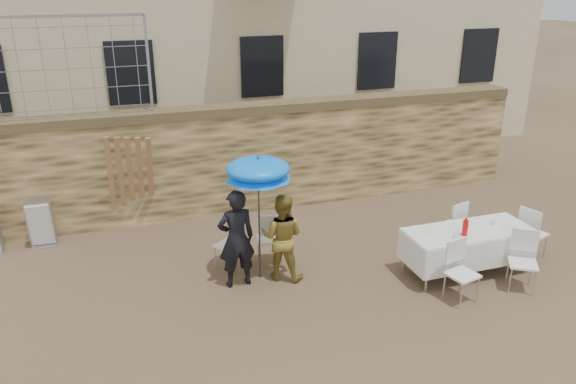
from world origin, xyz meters
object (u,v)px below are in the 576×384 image
object	(u,v)px
umbrella	(258,173)
table_chair_side	(533,232)
banquet_table	(469,232)
table_chair_front_left	(463,273)
table_chair_front_right	(523,262)
soda_bottle	(465,228)
woman_dress	(282,237)
couple_chair_right	(270,237)
man_suit	(236,239)
couple_chair_left	(230,243)
table_chair_back	(450,225)
chair_stack_right	(41,220)

from	to	relation	value
umbrella	table_chair_side	bearing A→B (deg)	-9.44
banquet_table	table_chair_front_left	size ratio (longest dim) A/B	2.19
table_chair_front_right	soda_bottle	bearing A→B (deg)	170.99
woman_dress	banquet_table	world-z (taller)	woman_dress
couple_chair_right	table_chair_side	world-z (taller)	same
couple_chair_right	table_chair_front_left	size ratio (longest dim) A/B	1.00
man_suit	soda_bottle	world-z (taller)	man_suit
woman_dress	table_chair_front_left	xyz separation A→B (m)	(2.37, -1.53, -0.25)
couple_chair_left	table_chair_front_left	world-z (taller)	same
woman_dress	table_chair_front_left	distance (m)	2.83
table_chair_back	table_chair_front_right	bearing A→B (deg)	84.79
banquet_table	soda_bottle	xyz separation A→B (m)	(-0.20, -0.15, 0.17)
couple_chair_left	table_chair_front_right	distance (m)	4.71
table_chair_back	banquet_table	bearing A→B (deg)	59.80
soda_bottle	chair_stack_right	world-z (taller)	soda_bottle
table_chair_side	table_chair_front_left	bearing A→B (deg)	92.76
couple_chair_right	table_chair_front_right	xyz separation A→B (m)	(3.52, -2.08, 0.00)
soda_bottle	table_chair_side	xyz separation A→B (m)	(1.60, 0.25, -0.43)
couple_chair_right	soda_bottle	xyz separation A→B (m)	(2.82, -1.48, 0.43)
table_chair_back	table_chair_side	distance (m)	1.39
chair_stack_right	couple_chair_left	bearing A→B (deg)	-33.45
banquet_table	table_chair_side	xyz separation A→B (m)	(1.40, 0.10, -0.25)
soda_bottle	banquet_table	bearing A→B (deg)	36.87
woman_dress	chair_stack_right	world-z (taller)	woman_dress
umbrella	chair_stack_right	xyz separation A→B (m)	(-3.47, 2.48, -1.37)
banquet_table	table_chair_front_right	bearing A→B (deg)	-56.31
banquet_table	chair_stack_right	xyz separation A→B (m)	(-6.79, 3.37, -0.27)
woman_dress	couple_chair_left	world-z (taller)	woman_dress
banquet_table	chair_stack_right	bearing A→B (deg)	153.65
table_chair_front_right	table_chair_side	xyz separation A→B (m)	(0.90, 0.85, 0.00)
man_suit	table_chair_front_right	size ratio (longest dim) A/B	1.70
umbrella	table_chair_front_right	bearing A→B (deg)	-23.17
chair_stack_right	table_chair_side	bearing A→B (deg)	-21.73
umbrella	chair_stack_right	distance (m)	4.49
couple_chair_right	banquet_table	distance (m)	3.31
man_suit	table_chair_front_left	xyz separation A→B (m)	(3.12, -1.53, -0.33)
table_chair_front_right	table_chair_side	distance (m)	1.24
woman_dress	table_chair_back	bearing A→B (deg)	-148.59
soda_bottle	chair_stack_right	size ratio (longest dim) A/B	0.28
table_chair_side	table_chair_back	bearing A→B (deg)	39.48
woman_dress	couple_chair_right	world-z (taller)	woman_dress
table_chair_back	table_chair_side	size ratio (longest dim) A/B	1.00
couple_chair_right	table_chair_back	world-z (taller)	same
couple_chair_right	chair_stack_right	world-z (taller)	couple_chair_right
man_suit	table_chair_side	world-z (taller)	man_suit
banquet_table	table_chair_side	bearing A→B (deg)	4.09
man_suit	couple_chair_left	size ratio (longest dim) A/B	1.70
couple_chair_right	banquet_table	bearing A→B (deg)	166.35
umbrella	couple_chair_left	size ratio (longest dim) A/B	2.03
table_chair_front_left	table_chair_front_right	xyz separation A→B (m)	(1.10, 0.00, 0.00)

